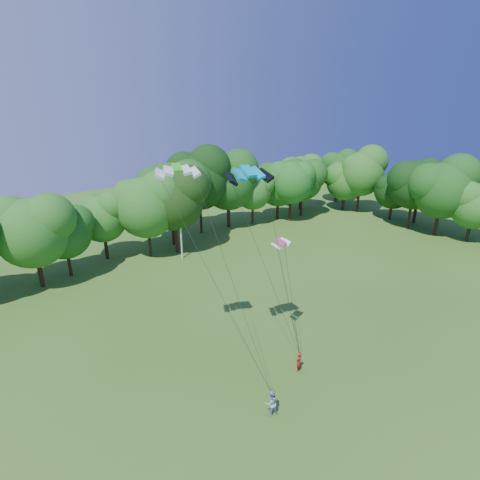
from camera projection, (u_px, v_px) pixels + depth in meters
ground at (357, 431)px, 23.44m from camera, size 160.00×160.00×0.00m
utility_pole at (181, 227)px, 47.92m from camera, size 1.68×0.47×8.52m
kite_flyer_left at (299, 362)px, 28.48m from camera, size 0.68×0.55×1.62m
kite_flyer_right at (271, 403)px, 24.44m from camera, size 1.08×0.94×1.90m
kite_teal at (248, 171)px, 23.89m from camera, size 3.19×1.91×0.66m
kite_green at (177, 168)px, 24.19m from camera, size 3.10×2.18×0.48m
kite_pink at (281, 242)px, 27.69m from camera, size 1.86×1.29×0.41m
tree_back_center at (174, 197)px, 48.84m from camera, size 8.50×8.50×12.36m
tree_back_east at (291, 180)px, 62.73m from camera, size 7.91×7.91×11.51m
tree_flank_east at (419, 186)px, 61.71m from camera, size 7.05×7.05×10.26m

